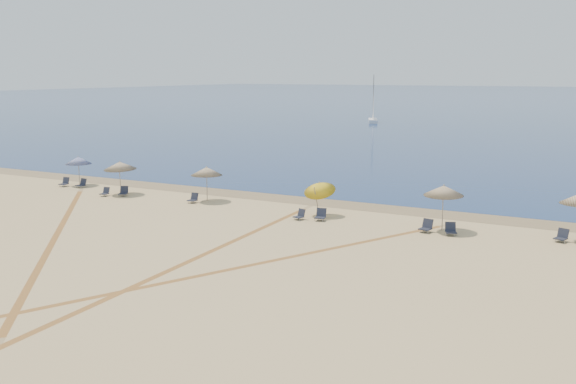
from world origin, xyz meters
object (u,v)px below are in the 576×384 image
object	(u,v)px
umbrella_1	(120,166)
chair_5	(300,215)
umbrella_3	(319,187)
umbrella_4	(444,190)
chair_2	(105,192)
umbrella_2	(207,171)
chair_9	(562,236)
chair_1	(82,184)
chair_6	(321,215)
chair_7	(426,226)
chair_3	(124,192)
chair_8	(451,229)
chair_4	(193,198)
sailboat_1	(373,108)
umbrella_0	(78,160)
chair_0	(65,182)

from	to	relation	value
umbrella_1	chair_5	world-z (taller)	umbrella_1
umbrella_3	umbrella_1	bearing A→B (deg)	-179.89
chair_5	umbrella_4	bearing A→B (deg)	27.12
chair_2	umbrella_2	bearing A→B (deg)	11.04
umbrella_3	chair_9	size ratio (longest dim) A/B	2.98
umbrella_3	chair_1	xyz separation A→B (m)	(-20.06, 0.68, -1.47)
chair_6	chair_7	xyz separation A→B (m)	(6.31, 0.06, 0.00)
umbrella_2	chair_5	xyz separation A→B (m)	(8.10, -2.22, -1.77)
umbrella_1	chair_5	xyz separation A→B (m)	(15.02, -1.46, -1.80)
umbrella_3	umbrella_2	bearing A→B (deg)	175.20
umbrella_2	chair_3	size ratio (longest dim) A/B	2.88
chair_3	chair_7	bearing A→B (deg)	-24.43
umbrella_1	chair_8	distance (m)	23.95
chair_4	chair_5	distance (m)	8.66
umbrella_2	umbrella_4	size ratio (longest dim) A/B	0.92
sailboat_1	umbrella_3	bearing A→B (deg)	-94.48
umbrella_1	umbrella_2	world-z (taller)	umbrella_1
umbrella_4	chair_5	size ratio (longest dim) A/B	3.50
umbrella_0	chair_6	distance (m)	21.81
chair_7	chair_8	distance (m)	1.34
chair_0	sailboat_1	xyz separation A→B (m)	(-0.02, 71.38, 2.21)
umbrella_2	umbrella_4	world-z (taller)	umbrella_4
chair_1	chair_8	bearing A→B (deg)	-1.48
chair_4	chair_2	bearing A→B (deg)	-171.96
chair_4	umbrella_4	bearing A→B (deg)	0.76
chair_4	chair_9	xyz separation A→B (m)	(22.85, 0.31, 0.01)
chair_0	chair_1	bearing A→B (deg)	3.58
umbrella_0	chair_8	size ratio (longest dim) A/B	2.77
umbrella_1	chair_9	distance (m)	29.35
umbrella_2	umbrella_3	bearing A→B (deg)	-4.80
chair_6	chair_9	xyz separation A→B (m)	(13.09, 1.20, -0.02)
chair_4	chair_9	distance (m)	22.85
chair_8	umbrella_1	bearing A→B (deg)	155.64
umbrella_1	chair_2	distance (m)	2.15
chair_6	chair_9	bearing A→B (deg)	-4.00
chair_2	sailboat_1	size ratio (longest dim) A/B	0.07
chair_6	umbrella_4	bearing A→B (deg)	-2.73
chair_7	sailboat_1	distance (m)	78.38
chair_1	chair_8	xyz separation A→B (m)	(28.33, -1.80, 0.00)
chair_8	chair_5	bearing A→B (deg)	160.62
chair_0	chair_4	distance (m)	12.53
chair_7	umbrella_0	bearing A→B (deg)	-172.20
chair_2	chair_8	world-z (taller)	chair_8
chair_3	chair_8	bearing A→B (deg)	-24.48
umbrella_4	chair_3	distance (m)	22.68
umbrella_4	chair_9	distance (m)	6.41
chair_6	chair_9	world-z (taller)	chair_6
chair_4	chair_5	size ratio (longest dim) A/B	0.88
umbrella_1	chair_3	world-z (taller)	umbrella_1
umbrella_3	sailboat_1	xyz separation A→B (m)	(-21.67, 71.87, 0.74)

